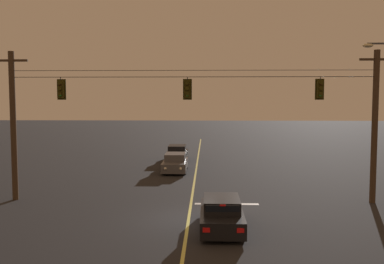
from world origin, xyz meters
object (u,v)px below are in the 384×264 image
at_px(car_oncoming_lead, 175,163).
at_px(car_waiting_near_lane, 222,214).
at_px(traffic_light_leftmost, 61,89).
at_px(traffic_light_left_inner, 187,89).
at_px(car_oncoming_trailing, 177,154).
at_px(traffic_light_centre, 320,89).

bearing_deg(car_oncoming_lead, car_waiting_near_lane, -78.10).
xyz_separation_m(traffic_light_leftmost, car_waiting_near_lane, (8.57, -4.98, -5.45)).
bearing_deg(traffic_light_left_inner, car_oncoming_trailing, 96.08).
xyz_separation_m(traffic_light_left_inner, car_oncoming_trailing, (-1.63, 15.28, -5.45)).
bearing_deg(car_oncoming_lead, traffic_light_leftmost, -119.88).
bearing_deg(car_oncoming_trailing, traffic_light_leftmost, -108.95).
relative_size(traffic_light_centre, car_oncoming_trailing, 0.28).
xyz_separation_m(traffic_light_leftmost, car_oncoming_trailing, (5.25, 15.28, -5.45)).
relative_size(traffic_light_leftmost, car_oncoming_lead, 0.28).
height_order(traffic_light_left_inner, car_oncoming_trailing, traffic_light_left_inner).
relative_size(traffic_light_left_inner, car_oncoming_lead, 0.28).
distance_m(traffic_light_left_inner, car_waiting_near_lane, 7.57).
relative_size(traffic_light_left_inner, traffic_light_centre, 1.00).
height_order(traffic_light_left_inner, car_waiting_near_lane, traffic_light_left_inner).
xyz_separation_m(traffic_light_centre, car_waiting_near_lane, (-5.38, -4.98, -5.45)).
distance_m(traffic_light_centre, car_oncoming_trailing, 18.41).
distance_m(traffic_light_centre, car_oncoming_lead, 13.88).
bearing_deg(traffic_light_left_inner, car_waiting_near_lane, -71.20).
height_order(traffic_light_left_inner, car_oncoming_lead, traffic_light_left_inner).
bearing_deg(traffic_light_leftmost, car_oncoming_lead, 60.12).
distance_m(traffic_light_left_inner, car_oncoming_trailing, 16.30).
bearing_deg(traffic_light_centre, car_waiting_near_lane, -137.22).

